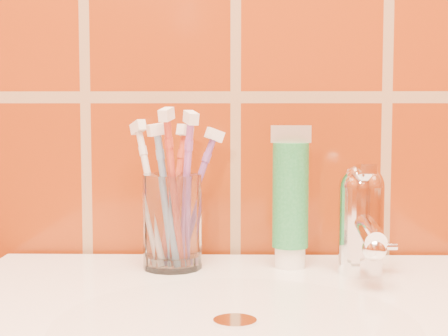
{
  "coord_description": "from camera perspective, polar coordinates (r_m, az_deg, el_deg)",
  "views": [
    {
      "loc": [
        0.0,
        0.36,
        1.03
      ],
      "look_at": [
        -0.01,
        1.08,
        0.97
      ],
      "focal_mm": 55.0,
      "sensor_mm": 36.0,
      "label": 1
    }
  ],
  "objects": [
    {
      "name": "glass_tumbler",
      "position": [
        0.76,
        -4.33,
        -4.46
      ],
      "size": [
        0.08,
        0.08,
        0.11
      ],
      "primitive_type": "cylinder",
      "rotation": [
        0.0,
        0.0,
        0.28
      ],
      "color": "white",
      "rests_on": "pedestal_sink"
    },
    {
      "name": "toothpaste_tube",
      "position": [
        0.77,
        5.54,
        -2.78
      ],
      "size": [
        0.04,
        0.04,
        0.16
      ],
      "rotation": [
        0.0,
        0.0,
        -0.04
      ],
      "color": "white",
      "rests_on": "pedestal_sink"
    },
    {
      "name": "faucet",
      "position": [
        0.75,
        11.39,
        -3.92
      ],
      "size": [
        0.05,
        0.11,
        0.12
      ],
      "color": "white",
      "rests_on": "pedestal_sink"
    },
    {
      "name": "toothbrush_0",
      "position": [
        0.78,
        -6.03,
        -2.18
      ],
      "size": [
        0.12,
        0.13,
        0.18
      ],
      "primitive_type": null,
      "rotation": [
        0.36,
        0.0,
        -2.47
      ],
      "color": "silver",
      "rests_on": "glass_tumbler"
    },
    {
      "name": "toothbrush_1",
      "position": [
        0.75,
        -4.81,
        -2.51
      ],
      "size": [
        0.07,
        0.07,
        0.17
      ],
      "primitive_type": null,
      "rotation": [
        0.14,
        0.0,
        -1.05
      ],
      "color": "#739ECE",
      "rests_on": "glass_tumbler"
    },
    {
      "name": "toothbrush_2",
      "position": [
        0.78,
        -2.63,
        -2.5
      ],
      "size": [
        0.11,
        0.1,
        0.17
      ],
      "primitive_type": null,
      "rotation": [
        0.35,
        0.0,
        1.92
      ],
      "color": "#764594",
      "rests_on": "glass_tumbler"
    },
    {
      "name": "toothbrush_3",
      "position": [
        0.78,
        -4.03,
        -2.32
      ],
      "size": [
        0.09,
        0.1,
        0.17
      ],
      "primitive_type": null,
      "rotation": [
        0.25,
        0.0,
        2.58
      ],
      "color": "#C4442A",
      "rests_on": "glass_tumbler"
    },
    {
      "name": "toothbrush_4",
      "position": [
        0.74,
        -4.24,
        -1.94
      ],
      "size": [
        0.06,
        0.1,
        0.19
      ],
      "primitive_type": null,
      "rotation": [
        0.2,
        0.0,
        -0.32
      ],
      "color": "#AE3725",
      "rests_on": "glass_tumbler"
    },
    {
      "name": "toothbrush_5",
      "position": [
        0.75,
        -3.24,
        -2.02
      ],
      "size": [
        0.08,
        0.1,
        0.19
      ],
      "primitive_type": null,
      "rotation": [
        0.21,
        0.0,
        0.45
      ],
      "color": "#924CA3",
      "rests_on": "glass_tumbler"
    }
  ]
}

